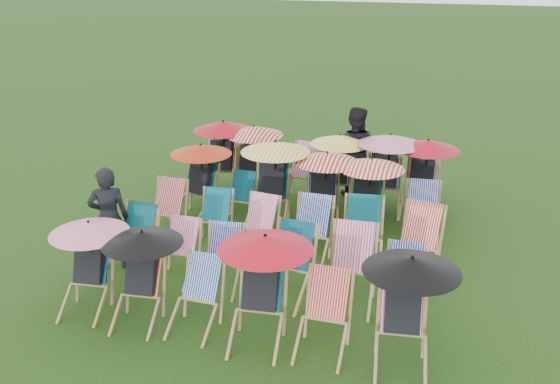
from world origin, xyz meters
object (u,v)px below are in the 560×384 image
(deckchair_0, at_px, (87,265))
(deckchair_29, at_px, (422,175))
(person_left, at_px, (109,218))
(person_rear, at_px, (354,152))
(deckchair_5, at_px, (405,310))

(deckchair_0, height_order, deckchair_29, deckchair_29)
(deckchair_29, bearing_deg, person_left, -138.26)
(person_left, bearing_deg, deckchair_0, 81.43)
(deckchair_0, xyz_separation_m, person_left, (-0.32, 1.11, 0.15))
(person_left, bearing_deg, person_rear, -150.95)
(deckchair_29, height_order, person_rear, person_rear)
(deckchair_0, xyz_separation_m, deckchair_5, (4.10, -0.02, 0.05))
(deckchair_5, distance_m, person_left, 4.57)
(deckchair_5, xyz_separation_m, person_rear, (-1.50, 5.11, 0.18))
(deckchair_29, bearing_deg, deckchair_5, -85.26)
(deckchair_0, bearing_deg, person_left, 99.66)
(deckchair_5, bearing_deg, person_left, 158.25)
(deckchair_29, distance_m, person_left, 5.48)
(deckchair_5, distance_m, person_rear, 5.33)
(deckchair_0, distance_m, deckchair_29, 6.03)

